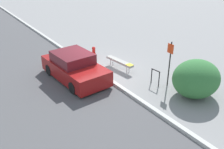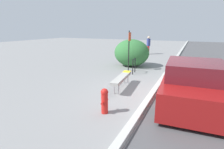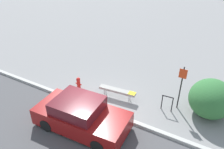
{
  "view_description": "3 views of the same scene",
  "coord_description": "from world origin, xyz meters",
  "px_view_note": "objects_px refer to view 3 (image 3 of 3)",
  "views": [
    {
      "loc": [
        10.73,
        -6.44,
        5.98
      ],
      "look_at": [
        1.54,
        -0.1,
        0.55
      ],
      "focal_mm": 40.0,
      "sensor_mm": 36.0,
      "label": 1
    },
    {
      "loc": [
        -6.2,
        -1.23,
        2.44
      ],
      "look_at": [
        -0.24,
        1.56,
        0.68
      ],
      "focal_mm": 28.0,
      "sensor_mm": 36.0,
      "label": 2
    },
    {
      "loc": [
        4.64,
        -6.95,
        7.01
      ],
      "look_at": [
        -0.3,
        1.71,
        1.09
      ],
      "focal_mm": 35.0,
      "sensor_mm": 36.0,
      "label": 3
    }
  ],
  "objects_px": {
    "bench": "(117,91)",
    "fire_hydrant": "(79,83)",
    "bike_rack": "(167,102)",
    "sign_post": "(181,84)",
    "parked_car_near": "(81,115)"
  },
  "relations": [
    {
      "from": "bike_rack",
      "to": "sign_post",
      "type": "bearing_deg",
      "value": 48.15
    },
    {
      "from": "fire_hydrant",
      "to": "parked_car_near",
      "type": "height_order",
      "value": "parked_car_near"
    },
    {
      "from": "fire_hydrant",
      "to": "bike_rack",
      "type": "bearing_deg",
      "value": 8.13
    },
    {
      "from": "bench",
      "to": "sign_post",
      "type": "xyz_separation_m",
      "value": [
        2.98,
        0.77,
        0.93
      ]
    },
    {
      "from": "bench",
      "to": "parked_car_near",
      "type": "bearing_deg",
      "value": -102.79
    },
    {
      "from": "parked_car_near",
      "to": "sign_post",
      "type": "bearing_deg",
      "value": 42.67
    },
    {
      "from": "bike_rack",
      "to": "sign_post",
      "type": "height_order",
      "value": "sign_post"
    },
    {
      "from": "bike_rack",
      "to": "bench",
      "type": "bearing_deg",
      "value": -173.02
    },
    {
      "from": "bench",
      "to": "parked_car_near",
      "type": "height_order",
      "value": "parked_car_near"
    },
    {
      "from": "sign_post",
      "to": "fire_hydrant",
      "type": "xyz_separation_m",
      "value": [
        -5.23,
        -1.15,
        -0.98
      ]
    },
    {
      "from": "bench",
      "to": "fire_hydrant",
      "type": "bearing_deg",
      "value": -176.06
    },
    {
      "from": "fire_hydrant",
      "to": "parked_car_near",
      "type": "distance_m",
      "value": 3.0
    },
    {
      "from": "sign_post",
      "to": "parked_car_near",
      "type": "xyz_separation_m",
      "value": [
        -3.32,
        -3.45,
        -0.73
      ]
    },
    {
      "from": "bike_rack",
      "to": "parked_car_near",
      "type": "xyz_separation_m",
      "value": [
        -2.91,
        -2.99,
        0.15
      ]
    },
    {
      "from": "bike_rack",
      "to": "sign_post",
      "type": "distance_m",
      "value": 1.08
    }
  ]
}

